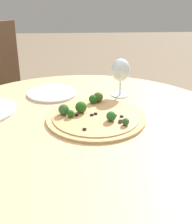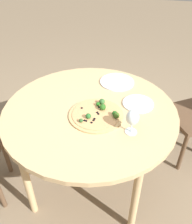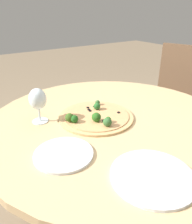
{
  "view_description": "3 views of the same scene",
  "coord_description": "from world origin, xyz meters",
  "px_view_note": "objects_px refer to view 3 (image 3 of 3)",
  "views": [
    {
      "loc": [
        0.96,
        0.01,
        1.23
      ],
      "look_at": [
        -0.05,
        0.05,
        0.77
      ],
      "focal_mm": 50.0,
      "sensor_mm": 36.0,
      "label": 1
    },
    {
      "loc": [
        -0.29,
        1.3,
        1.77
      ],
      "look_at": [
        -0.05,
        0.05,
        0.77
      ],
      "focal_mm": 40.0,
      "sensor_mm": 36.0,
      "label": 2
    },
    {
      "loc": [
        -0.58,
        -0.72,
        1.22
      ],
      "look_at": [
        -0.05,
        0.05,
        0.77
      ],
      "focal_mm": 35.0,
      "sensor_mm": 36.0,
      "label": 3
    }
  ],
  "objects_px": {
    "chair_2": "(173,103)",
    "plate_near": "(152,176)",
    "wine_glass": "(38,100)",
    "pizza": "(95,116)",
    "plate_far": "(64,154)"
  },
  "relations": [
    {
      "from": "pizza",
      "to": "chair_2",
      "type": "bearing_deg",
      "value": 14.23
    },
    {
      "from": "plate_near",
      "to": "plate_far",
      "type": "distance_m",
      "value": 0.31
    },
    {
      "from": "chair_2",
      "to": "plate_near",
      "type": "height_order",
      "value": "chair_2"
    },
    {
      "from": "pizza",
      "to": "wine_glass",
      "type": "height_order",
      "value": "wine_glass"
    },
    {
      "from": "chair_2",
      "to": "pizza",
      "type": "height_order",
      "value": "chair_2"
    },
    {
      "from": "chair_2",
      "to": "wine_glass",
      "type": "relative_size",
      "value": 5.9
    },
    {
      "from": "chair_2",
      "to": "plate_near",
      "type": "xyz_separation_m",
      "value": [
        -1.03,
        -0.67,
        0.24
      ]
    },
    {
      "from": "pizza",
      "to": "plate_near",
      "type": "height_order",
      "value": "pizza"
    },
    {
      "from": "chair_2",
      "to": "pizza",
      "type": "bearing_deg",
      "value": -93.84
    },
    {
      "from": "plate_near",
      "to": "wine_glass",
      "type": "bearing_deg",
      "value": 105.23
    },
    {
      "from": "plate_near",
      "to": "pizza",
      "type": "bearing_deg",
      "value": 79.67
    },
    {
      "from": "pizza",
      "to": "plate_far",
      "type": "xyz_separation_m",
      "value": [
        -0.26,
        -0.17,
        -0.01
      ]
    },
    {
      "from": "chair_2",
      "to": "plate_far",
      "type": "height_order",
      "value": "chair_2"
    },
    {
      "from": "wine_glass",
      "to": "plate_near",
      "type": "height_order",
      "value": "wine_glass"
    },
    {
      "from": "chair_2",
      "to": "wine_glass",
      "type": "bearing_deg",
      "value": -102.17
    }
  ]
}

